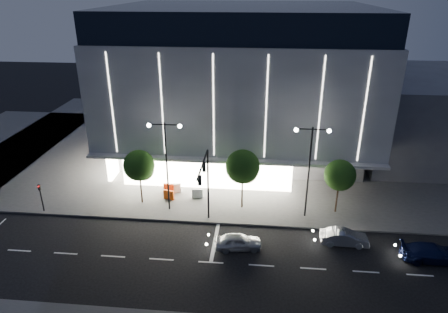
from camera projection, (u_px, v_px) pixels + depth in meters
name	position (u px, v px, depth m)	size (l,w,h in m)	color
ground	(189.00, 249.00, 33.17)	(160.00, 160.00, 0.00)	black
sidewalk_museum	(256.00, 144.00, 54.60)	(70.00, 40.00, 0.15)	#474747
museum	(242.00, 80.00, 49.55)	(30.00, 25.80, 18.00)	#4C4C51
annex_building	(422.00, 114.00, 50.81)	(16.00, 20.00, 10.00)	#4C4C51
traffic_mast	(206.00, 178.00, 34.12)	(0.33, 5.89, 7.07)	black
street_lamp_west	(166.00, 154.00, 36.52)	(3.16, 0.36, 9.00)	black
street_lamp_east	(310.00, 159.00, 35.40)	(3.16, 0.36, 9.00)	black
ped_signal_far	(41.00, 195.00, 37.82)	(0.22, 0.24, 3.00)	black
tree_left	(139.00, 167.00, 38.48)	(3.02, 3.02, 5.72)	black
tree_mid	(243.00, 168.00, 37.49)	(3.25, 3.25, 6.15)	black
tree_right	(340.00, 177.00, 36.89)	(2.91, 2.91, 5.51)	black
car_lead	(238.00, 242.00, 33.04)	(1.58, 3.92, 1.34)	#B3B6BB
car_second	(344.00, 237.00, 33.59)	(1.40, 4.02, 1.32)	silver
car_third	(432.00, 253.00, 31.62)	(1.95, 4.81, 1.39)	#121A45
barrier_a	(169.00, 188.00, 41.64)	(1.10, 0.25, 1.00)	red
barrier_b	(197.00, 193.00, 40.64)	(1.10, 0.25, 1.00)	white
barrier_c	(169.00, 195.00, 40.39)	(1.10, 0.25, 1.00)	#D8460C
barrier_d	(176.00, 188.00, 41.71)	(1.10, 0.25, 1.00)	white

